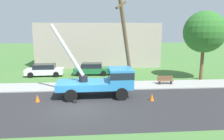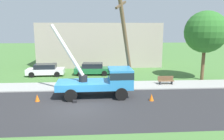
{
  "view_description": "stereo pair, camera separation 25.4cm",
  "coord_description": "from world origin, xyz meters",
  "px_view_note": "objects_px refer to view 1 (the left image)",
  "views": [
    {
      "loc": [
        1.17,
        -14.81,
        5.59
      ],
      "look_at": [
        2.64,
        3.53,
        2.04
      ],
      "focal_mm": 34.45,
      "sensor_mm": 36.0,
      "label": 1
    },
    {
      "loc": [
        1.42,
        -14.83,
        5.59
      ],
      "look_at": [
        2.64,
        3.53,
        2.04
      ],
      "focal_mm": 34.45,
      "sensor_mm": 36.0,
      "label": 2
    }
  ],
  "objects_px": {
    "traffic_cone_ahead": "(152,97)",
    "parked_sedan_green": "(92,69)",
    "traffic_cone_behind": "(37,98)",
    "utility_truck": "(105,80)",
    "park_bench": "(165,80)",
    "leaning_utility_pole": "(126,43)",
    "parked_sedan_white": "(45,70)",
    "roadside_tree_near": "(204,32)"
  },
  "relations": [
    {
      "from": "utility_truck",
      "to": "roadside_tree_near",
      "type": "relative_size",
      "value": 0.91
    },
    {
      "from": "utility_truck",
      "to": "parked_sedan_white",
      "type": "bearing_deg",
      "value": 128.92
    },
    {
      "from": "leaning_utility_pole",
      "to": "traffic_cone_behind",
      "type": "relative_size",
      "value": 15.23
    },
    {
      "from": "traffic_cone_ahead",
      "to": "parked_sedan_green",
      "type": "relative_size",
      "value": 0.13
    },
    {
      "from": "parked_sedan_white",
      "to": "parked_sedan_green",
      "type": "relative_size",
      "value": 1.0
    },
    {
      "from": "utility_truck",
      "to": "park_bench",
      "type": "xyz_separation_m",
      "value": [
        6.25,
        3.17,
        -0.95
      ]
    },
    {
      "from": "traffic_cone_ahead",
      "to": "traffic_cone_behind",
      "type": "relative_size",
      "value": 1.0
    },
    {
      "from": "utility_truck",
      "to": "parked_sedan_white",
      "type": "relative_size",
      "value": 1.53
    },
    {
      "from": "traffic_cone_behind",
      "to": "parked_sedan_white",
      "type": "relative_size",
      "value": 0.13
    },
    {
      "from": "utility_truck",
      "to": "traffic_cone_behind",
      "type": "xyz_separation_m",
      "value": [
        -5.31,
        -1.03,
        -1.13
      ]
    },
    {
      "from": "leaning_utility_pole",
      "to": "parked_sedan_green",
      "type": "distance_m",
      "value": 9.33
    },
    {
      "from": "traffic_cone_ahead",
      "to": "park_bench",
      "type": "xyz_separation_m",
      "value": [
        2.61,
        4.65,
        0.18
      ]
    },
    {
      "from": "leaning_utility_pole",
      "to": "traffic_cone_behind",
      "type": "distance_m",
      "value": 8.45
    },
    {
      "from": "utility_truck",
      "to": "traffic_cone_ahead",
      "type": "xyz_separation_m",
      "value": [
        3.64,
        -1.48,
        -1.13
      ]
    },
    {
      "from": "traffic_cone_ahead",
      "to": "roadside_tree_near",
      "type": "height_order",
      "value": "roadside_tree_near"
    },
    {
      "from": "parked_sedan_white",
      "to": "roadside_tree_near",
      "type": "bearing_deg",
      "value": -10.42
    },
    {
      "from": "leaning_utility_pole",
      "to": "traffic_cone_ahead",
      "type": "height_order",
      "value": "leaning_utility_pole"
    },
    {
      "from": "utility_truck",
      "to": "parked_sedan_green",
      "type": "height_order",
      "value": "utility_truck"
    },
    {
      "from": "traffic_cone_ahead",
      "to": "roadside_tree_near",
      "type": "relative_size",
      "value": 0.07
    },
    {
      "from": "roadside_tree_near",
      "to": "park_bench",
      "type": "bearing_deg",
      "value": -156.9
    },
    {
      "from": "parked_sedan_white",
      "to": "traffic_cone_behind",
      "type": "bearing_deg",
      "value": -80.82
    },
    {
      "from": "parked_sedan_white",
      "to": "roadside_tree_near",
      "type": "distance_m",
      "value": 18.71
    },
    {
      "from": "leaning_utility_pole",
      "to": "traffic_cone_ahead",
      "type": "relative_size",
      "value": 15.23
    },
    {
      "from": "traffic_cone_ahead",
      "to": "parked_sedan_green",
      "type": "height_order",
      "value": "parked_sedan_green"
    },
    {
      "from": "traffic_cone_ahead",
      "to": "traffic_cone_behind",
      "type": "xyz_separation_m",
      "value": [
        -8.95,
        0.45,
        0.0
      ]
    },
    {
      "from": "utility_truck",
      "to": "park_bench",
      "type": "relative_size",
      "value": 4.26
    },
    {
      "from": "traffic_cone_ahead",
      "to": "park_bench",
      "type": "distance_m",
      "value": 5.34
    },
    {
      "from": "traffic_cone_behind",
      "to": "park_bench",
      "type": "relative_size",
      "value": 0.35
    },
    {
      "from": "leaning_utility_pole",
      "to": "roadside_tree_near",
      "type": "distance_m",
      "value": 10.21
    },
    {
      "from": "traffic_cone_behind",
      "to": "parked_sedan_green",
      "type": "bearing_deg",
      "value": 67.26
    },
    {
      "from": "park_bench",
      "to": "roadside_tree_near",
      "type": "xyz_separation_m",
      "value": [
        4.76,
        2.03,
        4.77
      ]
    },
    {
      "from": "parked_sedan_green",
      "to": "traffic_cone_behind",
      "type": "bearing_deg",
      "value": -112.74
    },
    {
      "from": "parked_sedan_white",
      "to": "park_bench",
      "type": "relative_size",
      "value": 2.79
    },
    {
      "from": "parked_sedan_green",
      "to": "roadside_tree_near",
      "type": "relative_size",
      "value": 0.6
    },
    {
      "from": "parked_sedan_green",
      "to": "leaning_utility_pole",
      "type": "bearing_deg",
      "value": -69.02
    },
    {
      "from": "utility_truck",
      "to": "leaning_utility_pole",
      "type": "bearing_deg",
      "value": 21.73
    },
    {
      "from": "leaning_utility_pole",
      "to": "parked_sedan_green",
      "type": "xyz_separation_m",
      "value": [
        -3.07,
        8.02,
        -3.65
      ]
    },
    {
      "from": "leaning_utility_pole",
      "to": "traffic_cone_ahead",
      "type": "distance_m",
      "value": 4.97
    },
    {
      "from": "utility_truck",
      "to": "traffic_cone_behind",
      "type": "relative_size",
      "value": 12.18
    },
    {
      "from": "traffic_cone_behind",
      "to": "roadside_tree_near",
      "type": "xyz_separation_m",
      "value": [
        16.32,
        6.24,
        4.96
      ]
    },
    {
      "from": "leaning_utility_pole",
      "to": "park_bench",
      "type": "height_order",
      "value": "leaning_utility_pole"
    },
    {
      "from": "utility_truck",
      "to": "traffic_cone_behind",
      "type": "bearing_deg",
      "value": -169.01
    }
  ]
}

